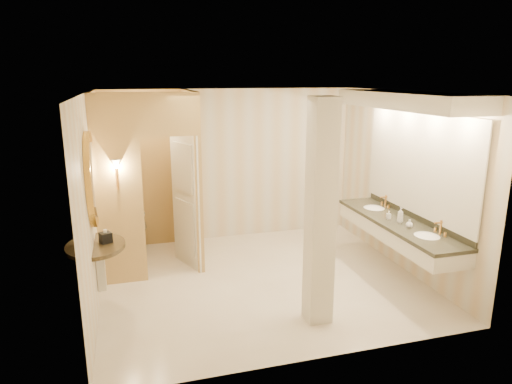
{
  "coord_description": "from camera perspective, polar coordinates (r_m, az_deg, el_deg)",
  "views": [
    {
      "loc": [
        -1.75,
        -5.91,
        2.91
      ],
      "look_at": [
        -0.03,
        0.2,
        1.29
      ],
      "focal_mm": 32.0,
      "sensor_mm": 36.0,
      "label": 1
    }
  ],
  "objects": [
    {
      "name": "wall_back",
      "position": [
        8.25,
        -3.23,
        3.39
      ],
      "size": [
        4.5,
        0.02,
        2.7
      ],
      "primitive_type": "cube",
      "color": "beige",
      "rests_on": "floor"
    },
    {
      "name": "wall_left",
      "position": [
        6.14,
        -19.88,
        -1.31
      ],
      "size": [
        0.02,
        4.0,
        2.7
      ],
      "primitive_type": "cube",
      "color": "beige",
      "rests_on": "floor"
    },
    {
      "name": "vanity",
      "position": [
        6.78,
        18.0,
        2.7
      ],
      "size": [
        0.75,
        2.7,
        2.09
      ],
      "color": "beige",
      "rests_on": "floor"
    },
    {
      "name": "wall_front",
      "position": [
        4.56,
        7.88,
        -5.85
      ],
      "size": [
        4.5,
        0.02,
        2.7
      ],
      "primitive_type": "cube",
      "color": "beige",
      "rests_on": "floor"
    },
    {
      "name": "console_shelf",
      "position": [
        5.92,
        -19.64,
        -1.98
      ],
      "size": [
        0.9,
        0.9,
        1.9
      ],
      "color": "black",
      "rests_on": "floor"
    },
    {
      "name": "soap_bottle_c",
      "position": [
        6.83,
        17.6,
        -2.76
      ],
      "size": [
        0.09,
        0.09,
        0.22
      ],
      "primitive_type": "imported",
      "rotation": [
        0.0,
        0.0,
        -0.1
      ],
      "color": "#C6B28C",
      "rests_on": "vanity"
    },
    {
      "name": "wall_sconce",
      "position": [
        6.45,
        -17.06,
        3.15
      ],
      "size": [
        0.14,
        0.14,
        0.42
      ],
      "color": "gold",
      "rests_on": "toilet_closet"
    },
    {
      "name": "ceiling",
      "position": [
        6.17,
        0.75,
        12.34
      ],
      "size": [
        4.5,
        4.5,
        0.0
      ],
      "primitive_type": "plane",
      "rotation": [
        3.14,
        0.0,
        0.0
      ],
      "color": "white",
      "rests_on": "wall_back"
    },
    {
      "name": "wall_right",
      "position": [
        7.31,
        17.89,
        1.27
      ],
      "size": [
        0.02,
        4.0,
        2.7
      ],
      "primitive_type": "cube",
      "color": "beige",
      "rests_on": "floor"
    },
    {
      "name": "pillar",
      "position": [
        5.36,
        8.06,
        -2.77
      ],
      "size": [
        0.29,
        0.29,
        2.7
      ],
      "primitive_type": "cube",
      "color": "beige",
      "rests_on": "floor"
    },
    {
      "name": "toilet",
      "position": [
        8.07,
        -14.93,
        -4.49
      ],
      "size": [
        0.51,
        0.79,
        0.76
      ],
      "primitive_type": "imported",
      "rotation": [
        0.0,
        0.0,
        3.02
      ],
      "color": "white",
      "rests_on": "floor"
    },
    {
      "name": "floor",
      "position": [
        6.82,
        0.68,
        -10.96
      ],
      "size": [
        4.5,
        4.5,
        0.0
      ],
      "primitive_type": "plane",
      "color": "white",
      "rests_on": "ground"
    },
    {
      "name": "soap_bottle_a",
      "position": [
        6.96,
        16.26,
        -2.77
      ],
      "size": [
        0.06,
        0.06,
        0.12
      ],
      "primitive_type": "imported",
      "rotation": [
        0.0,
        0.0,
        -0.04
      ],
      "color": "beige",
      "rests_on": "vanity"
    },
    {
      "name": "tissue_box",
      "position": [
        6.06,
        -18.28,
        -5.43
      ],
      "size": [
        0.17,
        0.17,
        0.13
      ],
      "primitive_type": "cube",
      "rotation": [
        0.0,
        0.0,
        0.41
      ],
      "color": "black",
      "rests_on": "console_shelf"
    },
    {
      "name": "soap_bottle_b",
      "position": [
        6.65,
        18.62,
        -3.76
      ],
      "size": [
        0.1,
        0.1,
        0.12
      ],
      "primitive_type": "imported",
      "rotation": [
        0.0,
        0.0,
        -0.03
      ],
      "color": "silver",
      "rests_on": "vanity"
    },
    {
      "name": "toilet_closet",
      "position": [
        7.08,
        -10.29,
        1.63
      ],
      "size": [
        1.5,
        1.55,
        2.7
      ],
      "color": "tan",
      "rests_on": "floor"
    }
  ]
}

